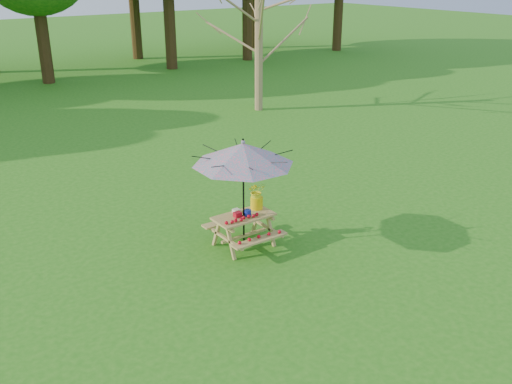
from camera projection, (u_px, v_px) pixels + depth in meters
picnic_table at (244, 231)px, 11.42m from camera, size 1.20×1.32×0.67m
patio_umbrella at (243, 154)px, 10.82m from camera, size 2.55×2.55×2.25m
produce_bins at (242, 213)px, 11.27m from camera, size 0.33×0.40×0.13m
tomatoes_row at (243, 219)px, 11.06m from camera, size 0.77×0.13×0.07m
flower_bucket at (257, 195)px, 11.49m from camera, size 0.43×0.41×0.57m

